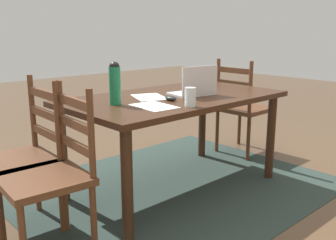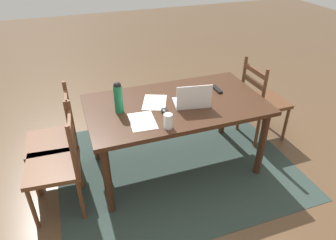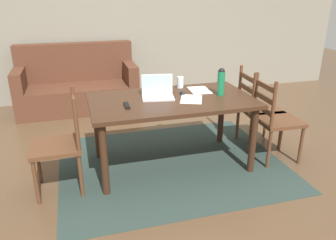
{
  "view_description": "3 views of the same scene",
  "coord_description": "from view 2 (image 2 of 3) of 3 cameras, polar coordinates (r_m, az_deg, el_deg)",
  "views": [
    {
      "loc": [
        1.99,
        2.08,
        1.25
      ],
      "look_at": [
        -0.06,
        -0.14,
        0.52
      ],
      "focal_mm": 41.41,
      "sensor_mm": 36.0,
      "label": 1
    },
    {
      "loc": [
        0.91,
        2.34,
        2.14
      ],
      "look_at": [
        0.03,
        -0.14,
        0.48
      ],
      "focal_mm": 33.02,
      "sensor_mm": 36.0,
      "label": 2
    },
    {
      "loc": [
        -0.92,
        -3.08,
        1.78
      ],
      "look_at": [
        -0.0,
        0.13,
        0.46
      ],
      "focal_mm": 35.5,
      "sensor_mm": 36.0,
      "label": 3
    }
  ],
  "objects": [
    {
      "name": "ground_plane",
      "position": [
        3.3,
        1.31,
        -8.21
      ],
      "size": [
        14.0,
        14.0,
        0.0
      ],
      "primitive_type": "plane",
      "color": "brown"
    },
    {
      "name": "area_rug",
      "position": [
        3.3,
        1.31,
        -8.17
      ],
      "size": [
        2.37,
        1.92,
        0.01
      ],
      "primitive_type": "cube",
      "color": "#283833",
      "rests_on": "ground"
    },
    {
      "name": "dining_table",
      "position": [
        2.92,
        1.47,
        1.66
      ],
      "size": [
        1.65,
        0.93,
        0.75
      ],
      "color": "#382114",
      "rests_on": "ground"
    },
    {
      "name": "chair_left_near",
      "position": [
        3.65,
        17.0,
        3.33
      ],
      "size": [
        0.45,
        0.45,
        0.95
      ],
      "color": "#56331E",
      "rests_on": "ground"
    },
    {
      "name": "chair_right_far",
      "position": [
        2.74,
        -19.69,
        -7.87
      ],
      "size": [
        0.47,
        0.47,
        0.95
      ],
      "color": "#56331E",
      "rests_on": "ground"
    },
    {
      "name": "chair_right_near",
      "position": [
        3.04,
        -20.02,
        -3.52
      ],
      "size": [
        0.46,
        0.46,
        0.95
      ],
      "color": "#56331E",
      "rests_on": "ground"
    },
    {
      "name": "laptop",
      "position": [
        2.81,
        4.55,
        3.71
      ],
      "size": [
        0.35,
        0.27,
        0.23
      ],
      "color": "silver",
      "rests_on": "dining_table"
    },
    {
      "name": "water_bottle",
      "position": [
        2.7,
        -9.17,
        4.26
      ],
      "size": [
        0.08,
        0.08,
        0.29
      ],
      "color": "#197247",
      "rests_on": "dining_table"
    },
    {
      "name": "drinking_glass",
      "position": [
        2.49,
        0.01,
        -0.19
      ],
      "size": [
        0.07,
        0.07,
        0.13
      ],
      "primitive_type": "cylinder",
      "color": "silver",
      "rests_on": "dining_table"
    },
    {
      "name": "computer_mouse",
      "position": [
        2.72,
        -0.65,
        1.74
      ],
      "size": [
        0.06,
        0.1,
        0.03
      ],
      "primitive_type": "ellipsoid",
      "rotation": [
        0.0,
        0.0,
        -0.02
      ],
      "color": "black",
      "rests_on": "dining_table"
    },
    {
      "name": "tv_remote",
      "position": [
        3.14,
        9.02,
        5.64
      ],
      "size": [
        0.05,
        0.17,
        0.02
      ],
      "primitive_type": "cube",
      "rotation": [
        0.0,
        0.0,
        3.13
      ],
      "color": "black",
      "rests_on": "dining_table"
    },
    {
      "name": "paper_stack_left",
      "position": [
        2.61,
        -4.74,
        -0.21
      ],
      "size": [
        0.23,
        0.31,
        0.0
      ],
      "primitive_type": "cube",
      "rotation": [
        0.0,
        0.0,
        -0.07
      ],
      "color": "white",
      "rests_on": "dining_table"
    },
    {
      "name": "paper_stack_right",
      "position": [
        2.88,
        -2.48,
        3.28
      ],
      "size": [
        0.31,
        0.35,
        0.0
      ],
      "primitive_type": "cube",
      "rotation": [
        0.0,
        0.0,
        -0.39
      ],
      "color": "white",
      "rests_on": "dining_table"
    }
  ]
}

